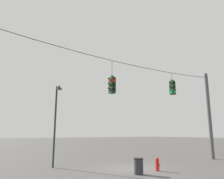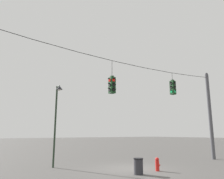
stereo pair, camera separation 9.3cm
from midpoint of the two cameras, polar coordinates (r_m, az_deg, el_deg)
The scene contains 8 objects.
ground_plane at distance 14.22m, azimuth 5.23°, elevation -19.91°, with size 200.00×200.00×0.00m, color #565451.
utility_pole_right at distance 20.85m, azimuth 24.35°, elevation -5.97°, with size 0.30×0.30×7.48m.
span_wire at distance 14.82m, azimuth 4.77°, elevation 7.01°, with size 17.67×0.03×0.43m.
traffic_light_over_intersection at distance 13.54m, azimuth 0.20°, elevation 1.19°, with size 0.58×0.58×2.12m.
traffic_light_near_right_pole at distance 17.38m, azimuth 15.75°, elevation 0.51°, with size 0.58×0.58×1.71m.
street_lamp at distance 14.81m, azimuth -14.02°, elevation -5.21°, with size 0.42×0.73×5.25m.
fire_hydrant at distance 13.52m, azimuth 11.96°, elevation -18.53°, with size 0.22×0.30×0.75m.
trash_bin at distance 12.28m, azimuth 7.16°, elevation -19.25°, with size 0.52×0.52×0.83m.
Camera 2 is at (-8.81, -10.96, 2.11)m, focal length 35.00 mm.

